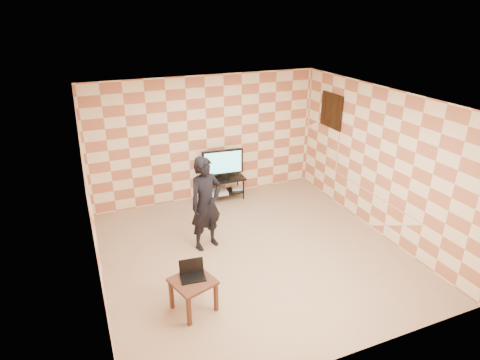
# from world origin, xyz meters

# --- Properties ---
(floor) EXTENTS (5.00, 5.00, 0.00)m
(floor) POSITION_xyz_m (0.00, 0.00, 0.00)
(floor) COLOR tan
(floor) RESTS_ON ground
(wall_back) EXTENTS (5.00, 0.02, 2.70)m
(wall_back) POSITION_xyz_m (0.00, 2.50, 1.35)
(wall_back) COLOR beige
(wall_back) RESTS_ON ground
(wall_front) EXTENTS (5.00, 0.02, 2.70)m
(wall_front) POSITION_xyz_m (0.00, -2.50, 1.35)
(wall_front) COLOR beige
(wall_front) RESTS_ON ground
(wall_left) EXTENTS (0.02, 5.00, 2.70)m
(wall_left) POSITION_xyz_m (-2.50, 0.00, 1.35)
(wall_left) COLOR beige
(wall_left) RESTS_ON ground
(wall_right) EXTENTS (0.02, 5.00, 2.70)m
(wall_right) POSITION_xyz_m (2.50, 0.00, 1.35)
(wall_right) COLOR beige
(wall_right) RESTS_ON ground
(ceiling) EXTENTS (5.00, 5.00, 0.02)m
(ceiling) POSITION_xyz_m (0.00, 0.00, 2.70)
(ceiling) COLOR white
(ceiling) RESTS_ON wall_back
(wall_art) EXTENTS (0.04, 0.72, 0.72)m
(wall_art) POSITION_xyz_m (2.47, 1.55, 1.95)
(wall_art) COLOR black
(wall_art) RESTS_ON wall_right
(tv_stand) EXTENTS (0.96, 0.43, 0.50)m
(tv_stand) POSITION_xyz_m (0.25, 2.20, 0.36)
(tv_stand) COLOR black
(tv_stand) RESTS_ON floor
(tv) EXTENTS (0.91, 0.20, 0.66)m
(tv) POSITION_xyz_m (0.25, 2.20, 0.87)
(tv) COLOR black
(tv) RESTS_ON tv_stand
(dvd_player) EXTENTS (0.48, 0.36, 0.08)m
(dvd_player) POSITION_xyz_m (0.09, 2.16, 0.21)
(dvd_player) COLOR #B4B4B6
(dvd_player) RESTS_ON tv_stand
(game_console) EXTENTS (0.28, 0.23, 0.05)m
(game_console) POSITION_xyz_m (0.59, 2.21, 0.20)
(game_console) COLOR silver
(game_console) RESTS_ON tv_stand
(side_table) EXTENTS (0.68, 0.68, 0.50)m
(side_table) POSITION_xyz_m (-1.35, -0.98, 0.41)
(side_table) COLOR #352113
(side_table) RESTS_ON floor
(laptop) EXTENTS (0.37, 0.31, 0.23)m
(laptop) POSITION_xyz_m (-1.33, -0.89, 0.55)
(laptop) COLOR black
(laptop) RESTS_ON side_table
(person) EXTENTS (0.71, 0.56, 1.70)m
(person) POSITION_xyz_m (-0.67, 0.52, 0.85)
(person) COLOR black
(person) RESTS_ON floor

